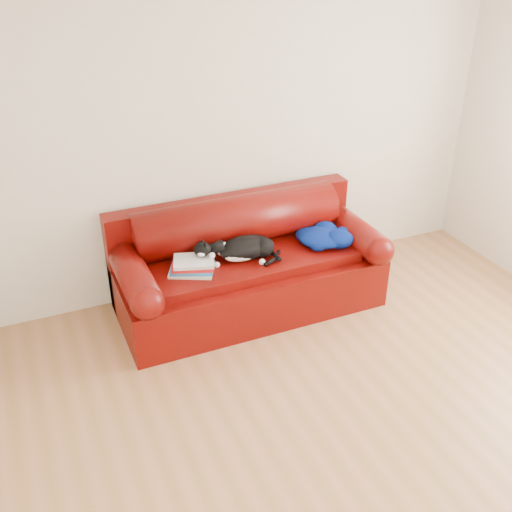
{
  "coord_description": "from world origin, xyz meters",
  "views": [
    {
      "loc": [
        -1.75,
        -2.34,
        2.8
      ],
      "look_at": [
        -0.14,
        1.35,
        0.55
      ],
      "focal_mm": 42.0,
      "sensor_mm": 36.0,
      "label": 1
    }
  ],
  "objects": [
    {
      "name": "ground",
      "position": [
        0.0,
        0.0,
        0.0
      ],
      "size": [
        4.5,
        4.5,
        0.0
      ],
      "primitive_type": "plane",
      "color": "olive",
      "rests_on": "ground"
    },
    {
      "name": "room_shell",
      "position": [
        0.12,
        0.02,
        1.67
      ],
      "size": [
        4.52,
        4.02,
        2.61
      ],
      "color": "beige",
      "rests_on": "ground"
    },
    {
      "name": "sofa_base",
      "position": [
        -0.14,
        1.49,
        0.24
      ],
      "size": [
        2.1,
        0.9,
        0.5
      ],
      "color": "#440602",
      "rests_on": "ground"
    },
    {
      "name": "sofa_back",
      "position": [
        -0.14,
        1.74,
        0.54
      ],
      "size": [
        2.1,
        1.01,
        0.88
      ],
      "color": "#440602",
      "rests_on": "ground"
    },
    {
      "name": "book_stack",
      "position": [
        -0.64,
        1.41,
        0.55
      ],
      "size": [
        0.4,
        0.37,
        0.1
      ],
      "rotation": [
        0.0,
        0.0,
        -0.38
      ],
      "color": "beige",
      "rests_on": "sofa_base"
    },
    {
      "name": "cat",
      "position": [
        -0.2,
        1.43,
        0.59
      ],
      "size": [
        0.59,
        0.39,
        0.23
      ],
      "rotation": [
        0.0,
        0.0,
        -0.39
      ],
      "color": "black",
      "rests_on": "sofa_base"
    },
    {
      "name": "blanket",
      "position": [
        0.48,
        1.42,
        0.56
      ],
      "size": [
        0.5,
        0.51,
        0.15
      ],
      "rotation": [
        0.0,
        0.0,
        -0.42
      ],
      "color": "#02134E",
      "rests_on": "sofa_base"
    }
  ]
}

